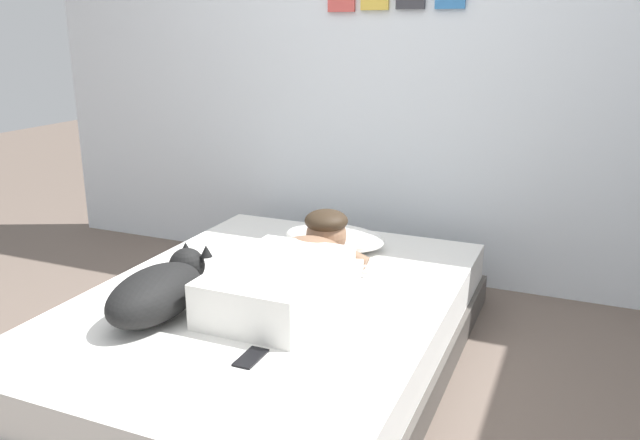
% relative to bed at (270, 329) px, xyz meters
% --- Properties ---
extents(ground_plane, '(12.97, 12.97, 0.00)m').
position_rel_bed_xyz_m(ground_plane, '(0.13, -0.39, -0.16)').
color(ground_plane, '#66564C').
extents(back_wall, '(4.49, 0.12, 2.50)m').
position_rel_bed_xyz_m(back_wall, '(0.13, 1.27, 1.09)').
color(back_wall, silver).
rests_on(back_wall, ground).
extents(bed, '(1.49, 2.06, 0.32)m').
position_rel_bed_xyz_m(bed, '(0.00, 0.00, 0.00)').
color(bed, '#4C4742').
rests_on(bed, ground).
extents(pillow, '(0.52, 0.32, 0.11)m').
position_rel_bed_xyz_m(pillow, '(0.03, 0.65, 0.22)').
color(pillow, white).
rests_on(pillow, bed).
extents(person_lying, '(0.43, 0.92, 0.27)m').
position_rel_bed_xyz_m(person_lying, '(0.09, 0.04, 0.27)').
color(person_lying, white).
rests_on(person_lying, bed).
extents(dog, '(0.26, 0.57, 0.21)m').
position_rel_bed_xyz_m(dog, '(-0.29, -0.34, 0.26)').
color(dog, black).
rests_on(dog, bed).
extents(coffee_cup, '(0.12, 0.09, 0.07)m').
position_rel_bed_xyz_m(coffee_cup, '(0.25, 0.33, 0.20)').
color(coffee_cup, white).
rests_on(coffee_cup, bed).
extents(cell_phone, '(0.07, 0.14, 0.01)m').
position_rel_bed_xyz_m(cell_phone, '(0.20, -0.51, 0.17)').
color(cell_phone, black).
rests_on(cell_phone, bed).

